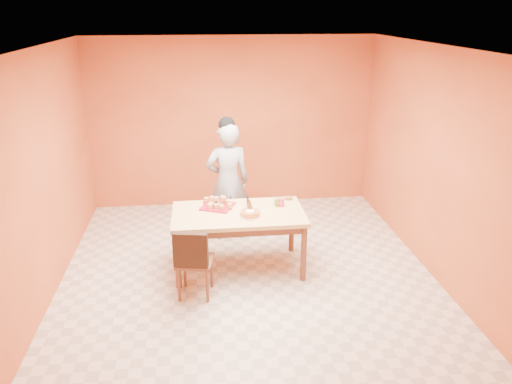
{
  "coord_description": "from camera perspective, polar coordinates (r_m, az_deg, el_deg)",
  "views": [
    {
      "loc": [
        -0.52,
        -5.33,
        3.11
      ],
      "look_at": [
        0.13,
        0.3,
        0.99
      ],
      "focal_mm": 35.0,
      "sensor_mm": 36.0,
      "label": 1
    }
  ],
  "objects": [
    {
      "name": "wall_back",
      "position": [
        8.05,
        -2.75,
        7.87
      ],
      "size": [
        4.5,
        0.0,
        4.5
      ],
      "primitive_type": "plane",
      "rotation": [
        1.57,
        0.0,
        0.0
      ],
      "color": "#D16030",
      "rests_on": "floor"
    },
    {
      "name": "magenta_glass",
      "position": [
        6.22,
        2.92,
        -1.19
      ],
      "size": [
        0.09,
        0.09,
        0.1
      ],
      "primitive_type": "cylinder",
      "rotation": [
        0.0,
        0.0,
        0.31
      ],
      "color": "#E2215B",
      "rests_on": "dining_table"
    },
    {
      "name": "red_dinner_plate",
      "position": [
        6.36,
        -5.06,
        -1.16
      ],
      "size": [
        0.29,
        0.29,
        0.01
      ],
      "primitive_type": "cylinder",
      "rotation": [
        0.0,
        0.0,
        0.3
      ],
      "color": "maroon",
      "rests_on": "dining_table"
    },
    {
      "name": "dining_table",
      "position": [
        6.09,
        -2.03,
        -3.13
      ],
      "size": [
        1.6,
        0.9,
        0.76
      ],
      "color": "#E3C576",
      "rests_on": "floor"
    },
    {
      "name": "checker_tin",
      "position": [
        6.45,
        3.73,
        -0.72
      ],
      "size": [
        0.13,
        0.13,
        0.03
      ],
      "primitive_type": "cylinder",
      "rotation": [
        0.0,
        0.0,
        -0.41
      ],
      "color": "#3E2811",
      "rests_on": "dining_table"
    },
    {
      "name": "wall_left",
      "position": [
        5.88,
        -23.38,
        1.38
      ],
      "size": [
        0.0,
        5.0,
        5.0
      ],
      "primitive_type": "plane",
      "rotation": [
        1.57,
        0.0,
        1.57
      ],
      "color": "#D16030",
      "rests_on": "floor"
    },
    {
      "name": "white_cake_plate",
      "position": [
        5.93,
        -0.69,
        -2.76
      ],
      "size": [
        0.28,
        0.28,
        0.01
      ],
      "primitive_type": "cylinder",
      "rotation": [
        0.0,
        0.0,
        -0.03
      ],
      "color": "white",
      "rests_on": "dining_table"
    },
    {
      "name": "pastry_pile",
      "position": [
        6.19,
        -4.42,
        -1.09
      ],
      "size": [
        0.32,
        0.32,
        0.11
      ],
      "primitive_type": null,
      "color": "tan",
      "rests_on": "pastry_platter"
    },
    {
      "name": "sponge_cake",
      "position": [
        5.91,
        -0.69,
        -2.46
      ],
      "size": [
        0.25,
        0.25,
        0.05
      ],
      "primitive_type": "cylinder",
      "rotation": [
        0.0,
        0.0,
        -0.07
      ],
      "color": "orange",
      "rests_on": "white_cake_plate"
    },
    {
      "name": "wall_right",
      "position": [
        6.26,
        20.0,
        2.95
      ],
      "size": [
        0.0,
        5.0,
        5.0
      ],
      "primitive_type": "plane",
      "rotation": [
        1.57,
        0.0,
        -1.57
      ],
      "color": "#D16030",
      "rests_on": "floor"
    },
    {
      "name": "pastry_platter",
      "position": [
        6.21,
        -4.4,
        -1.64
      ],
      "size": [
        0.47,
        0.47,
        0.02
      ],
      "primitive_type": "cube",
      "rotation": [
        0.0,
        0.0,
        -0.41
      ],
      "color": "maroon",
      "rests_on": "dining_table"
    },
    {
      "name": "cake_server",
      "position": [
        6.07,
        -0.77,
        -1.5
      ],
      "size": [
        0.06,
        0.29,
        0.01
      ],
      "primitive_type": "cube",
      "rotation": [
        0.0,
        0.0,
        -0.02
      ],
      "color": "white",
      "rests_on": "sponge_cake"
    },
    {
      "name": "person",
      "position": [
        6.88,
        -3.23,
        1.16
      ],
      "size": [
        0.65,
        0.46,
        1.66
      ],
      "primitive_type": "imported",
      "rotation": [
        0.0,
        0.0,
        3.25
      ],
      "color": "#949497",
      "rests_on": "floor"
    },
    {
      "name": "dining_chair",
      "position": [
        5.66,
        -7.01,
        -7.72
      ],
      "size": [
        0.46,
        0.52,
        0.86
      ],
      "rotation": [
        0.0,
        0.0,
        -0.18
      ],
      "color": "brown",
      "rests_on": "floor"
    },
    {
      "name": "egg_ornament",
      "position": [
        6.21,
        2.47,
        -1.09
      ],
      "size": [
        0.11,
        0.09,
        0.12
      ],
      "primitive_type": "ellipsoid",
      "rotation": [
        0.0,
        0.0,
        0.14
      ],
      "color": "olive",
      "rests_on": "dining_table"
    },
    {
      "name": "ceiling",
      "position": [
        5.37,
        -1.06,
        16.16
      ],
      "size": [
        5.0,
        5.0,
        0.0
      ],
      "primitive_type": "plane",
      "rotation": [
        3.14,
        0.0,
        0.0
      ],
      "color": "white",
      "rests_on": "wall_back"
    },
    {
      "name": "floor",
      "position": [
        6.19,
        -0.9,
        -9.6
      ],
      "size": [
        5.0,
        5.0,
        0.0
      ],
      "primitive_type": "plane",
      "color": "beige",
      "rests_on": "ground"
    }
  ]
}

